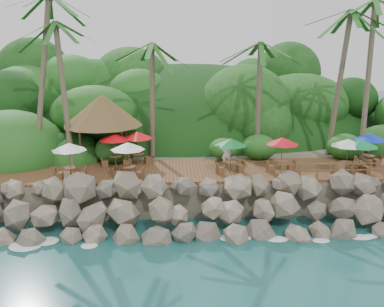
{
  "coord_description": "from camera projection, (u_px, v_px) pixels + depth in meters",
  "views": [
    {
      "loc": [
        -1.43,
        -21.12,
        10.48
      ],
      "look_at": [
        0.0,
        6.0,
        3.4
      ],
      "focal_mm": 40.64,
      "sensor_mm": 36.0,
      "label": 1
    }
  ],
  "objects": [
    {
      "name": "land_base",
      "position": [
        186.0,
        151.0,
        38.32
      ],
      "size": [
        32.0,
        25.2,
        2.1
      ],
      "primitive_type": "cube",
      "color": "gray",
      "rests_on": "ground"
    },
    {
      "name": "ground",
      "position": [
        198.0,
        244.0,
        23.12
      ],
      "size": [
        140.0,
        140.0,
        0.0
      ],
      "primitive_type": "plane",
      "color": "#19514F",
      "rests_on": "ground"
    },
    {
      "name": "palapa",
      "position": [
        103.0,
        110.0,
        30.24
      ],
      "size": [
        5.54,
        5.54,
        4.6
      ],
      "color": "brown",
      "rests_on": "ground"
    },
    {
      "name": "waiter",
      "position": [
        227.0,
        154.0,
        28.74
      ],
      "size": [
        0.67,
        0.45,
        1.83
      ],
      "primitive_type": "imported",
      "rotation": [
        0.0,
        0.0,
        3.13
      ],
      "color": "white",
      "rests_on": "terrace"
    },
    {
      "name": "seawall",
      "position": [
        196.0,
        209.0,
        24.76
      ],
      "size": [
        29.0,
        4.0,
        2.3
      ],
      "primitive_type": null,
      "color": "gray",
      "rests_on": "ground"
    },
    {
      "name": "dining_clusters",
      "position": [
        227.0,
        143.0,
        27.43
      ],
      "size": [
        21.34,
        5.2,
        2.26
      ],
      "color": "brown",
      "rests_on": "terrace"
    },
    {
      "name": "terrace",
      "position": [
        192.0,
        171.0,
        28.36
      ],
      "size": [
        26.0,
        5.0,
        0.2
      ],
      "primitive_type": "cube",
      "color": "brown",
      "rests_on": "land_base"
    },
    {
      "name": "palms",
      "position": [
        207.0,
        20.0,
        28.65
      ],
      "size": [
        28.08,
        7.59,
        12.39
      ],
      "color": "brown",
      "rests_on": "ground"
    },
    {
      "name": "jungle_foliage",
      "position": [
        187.0,
        165.0,
        37.62
      ],
      "size": [
        44.0,
        16.0,
        12.0
      ],
      "primitive_type": null,
      "color": "#143811",
      "rests_on": "ground"
    },
    {
      "name": "foam_line",
      "position": [
        198.0,
        241.0,
        23.4
      ],
      "size": [
        25.2,
        0.8,
        0.06
      ],
      "color": "white",
      "rests_on": "ground"
    },
    {
      "name": "railing",
      "position": [
        326.0,
        169.0,
        26.32
      ],
      "size": [
        6.1,
        0.1,
        1.0
      ],
      "color": "brown",
      "rests_on": "terrace"
    },
    {
      "name": "jungle_hill",
      "position": [
        183.0,
        143.0,
        45.83
      ],
      "size": [
        44.8,
        28.0,
        15.4
      ],
      "primitive_type": "ellipsoid",
      "color": "#143811",
      "rests_on": "ground"
    }
  ]
}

